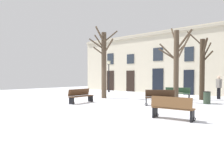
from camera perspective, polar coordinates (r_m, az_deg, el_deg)
ground_plane at (r=15.53m, az=-4.49°, el=-4.39°), size 34.82×34.82×0.00m
building_facade at (r=23.08m, az=12.49°, el=5.79°), size 21.76×0.60×6.44m
tree_right_of_center at (r=15.01m, az=16.72°, el=5.44°), size 2.32×1.99×5.15m
tree_center at (r=17.12m, az=-2.20°, el=5.78°), size 1.77×2.42×5.49m
tree_foreground at (r=17.17m, az=22.85°, el=4.14°), size 1.96×2.05×5.19m
streetlamp at (r=23.56m, az=-0.86°, el=3.06°), size 0.30×0.30×3.51m
litter_bin at (r=14.81m, az=23.87°, el=-3.33°), size 0.45×0.45×0.79m
bench_far_corner at (r=14.22m, az=-8.30°, el=-3.10°), size 0.66×1.91×0.92m
bench_back_to_back_right at (r=13.10m, az=12.59°, el=-3.49°), size 1.71×1.30×0.94m
bench_facing_shops at (r=17.06m, az=16.93°, el=-2.31°), size 1.93×0.91×0.89m
bench_near_lamp at (r=8.96m, az=15.68°, el=-6.13°), size 1.71×0.66×0.94m
person_by_shop_door at (r=18.33m, az=26.48°, el=-0.47°), size 0.44×0.40×1.79m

